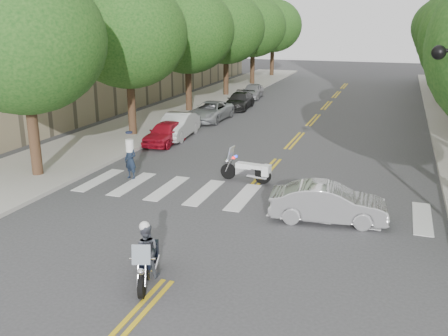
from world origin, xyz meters
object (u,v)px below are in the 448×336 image
at_px(motorcycle_parked, 250,170).
at_px(convertible, 328,203).
at_px(motorcycle_police, 146,254).
at_px(officer_standing, 131,160).

bearing_deg(motorcycle_parked, convertible, -125.76).
bearing_deg(motorcycle_police, officer_standing, -76.96).
relative_size(motorcycle_parked, officer_standing, 1.35).
height_order(motorcycle_parked, officer_standing, officer_standing).
bearing_deg(convertible, officer_standing, 70.18).
distance_m(motorcycle_police, convertible, 6.58).
relative_size(motorcycle_police, officer_standing, 1.22).
bearing_deg(motorcycle_parked, officer_standing, 109.37).
bearing_deg(convertible, motorcycle_police, 138.20).
xyz_separation_m(officer_standing, convertible, (8.29, -1.87, -0.18)).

